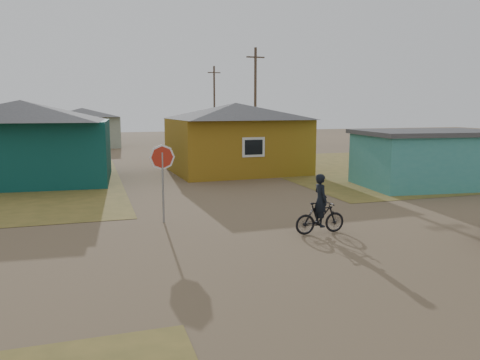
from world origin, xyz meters
name	(u,v)px	position (x,y,z in m)	size (l,w,h in m)	color
ground	(299,241)	(0.00, 0.00, 0.00)	(120.00, 120.00, 0.00)	brown
grass_ne	(416,166)	(14.00, 13.00, 0.01)	(20.00, 18.00, 0.00)	olive
house_teal	(23,140)	(-8.50, 13.50, 2.05)	(8.93, 7.08, 4.00)	#0A3935
house_yellow	(236,137)	(2.50, 14.00, 2.00)	(7.72, 6.76, 3.90)	#906716
shed_turquoise	(428,158)	(9.50, 6.50, 1.31)	(6.71, 4.93, 2.60)	teal
house_pale_west	(83,127)	(-6.00, 34.00, 1.86)	(7.04, 6.15, 3.60)	gray
house_beige_east	(231,123)	(10.00, 40.00, 1.86)	(6.95, 6.05, 3.60)	tan
house_pale_north	(8,125)	(-14.00, 46.00, 1.75)	(6.28, 5.81, 3.40)	gray
utility_pole_near	(255,101)	(6.50, 22.00, 4.14)	(1.40, 0.20, 8.00)	#4D3B2E
utility_pole_far	(214,103)	(7.50, 38.00, 4.14)	(1.40, 0.20, 8.00)	#4D3B2E
stop_sign	(162,165)	(-3.24, 3.27, 1.84)	(0.80, 0.26, 2.51)	gray
cyclist	(320,212)	(0.91, 0.56, 0.64)	(1.56, 0.56, 1.76)	black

